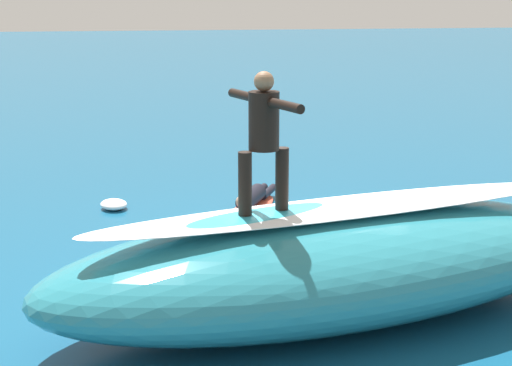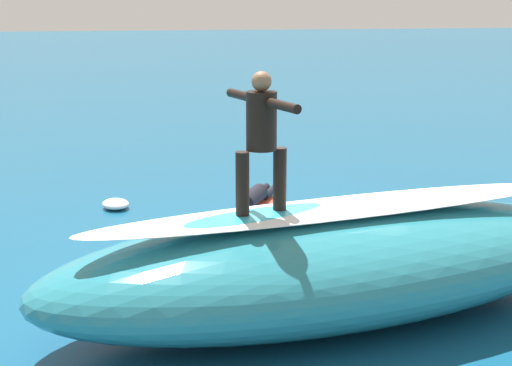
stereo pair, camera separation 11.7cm
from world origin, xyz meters
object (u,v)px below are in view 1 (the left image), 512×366
object	(u,v)px
surfboard_paddling	(251,208)
surfboard_riding	(264,216)
surfer_paddling	(253,196)
surfer_riding	(264,131)

from	to	relation	value
surfboard_paddling	surfboard_riding	bearing A→B (deg)	18.73
surfboard_riding	surfer_paddling	size ratio (longest dim) A/B	1.30
surfer_riding	surfboard_riding	bearing A→B (deg)	-20.55
surfboard_paddling	surfer_paddling	distance (m)	0.22
surfer_paddling	surfboard_paddling	bearing A→B (deg)	-0.00
surfer_riding	surfboard_paddling	xyz separation A→B (m)	(-0.56, -4.74, -2.19)
surfer_riding	surfer_paddling	world-z (taller)	surfer_riding
surfboard_riding	surfer_riding	size ratio (longest dim) A/B	1.39
surfboard_riding	surfer_paddling	distance (m)	5.01
surfboard_riding	surfboard_paddling	bearing A→B (deg)	-117.33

